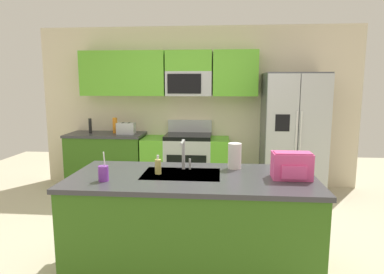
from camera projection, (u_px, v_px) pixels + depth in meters
ground_plane at (183, 241)px, 3.64m from camera, size 9.00×9.00×0.00m
kitchen_wall_unit at (188, 97)px, 5.47m from camera, size 5.20×0.43×2.60m
back_counter at (107, 160)px, 5.47m from camera, size 1.22×0.63×0.90m
range_oven at (186, 163)px, 5.36m from camera, size 1.36×0.61×1.10m
refrigerator at (293, 135)px, 5.07m from camera, size 0.90×0.76×1.85m
island_counter at (192, 224)px, 2.98m from camera, size 2.12×0.97×0.90m
toaster at (126, 128)px, 5.30m from camera, size 0.28×0.16×0.18m
pepper_mill at (90, 126)px, 5.40m from camera, size 0.05×0.05×0.24m
bottle_orange at (115, 125)px, 5.40m from camera, size 0.07×0.07×0.25m
sink_faucet at (184, 152)px, 3.08m from camera, size 0.08×0.21×0.28m
drink_cup_purple at (103, 173)px, 2.74m from camera, size 0.08×0.08×0.25m
soap_dispenser at (158, 166)px, 2.95m from camera, size 0.06×0.06×0.17m
paper_towel_roll at (235, 156)px, 3.14m from camera, size 0.12×0.12×0.24m
backpack at (292, 165)px, 2.80m from camera, size 0.32×0.22×0.23m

